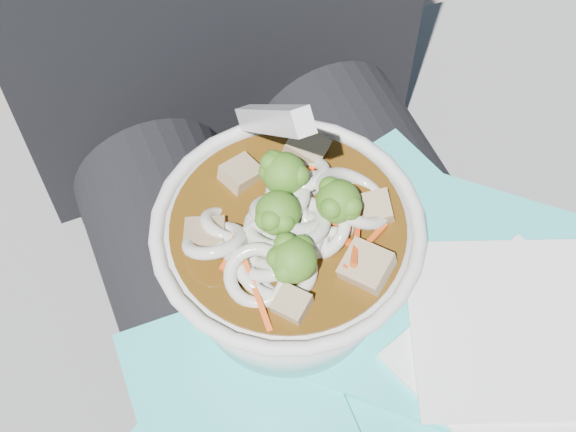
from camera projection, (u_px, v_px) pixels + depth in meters
name	position (u px, v px, depth m)	size (l,w,h in m)	color
stone_ledge	(277.00, 351.00, 0.93)	(1.00, 0.50, 0.45)	slate
lap	(347.00, 367.00, 0.60)	(0.30, 0.48, 0.14)	black
person_body	(300.00, 252.00, 0.63)	(0.34, 0.94, 0.99)	black
plastic_bag	(362.00, 333.00, 0.54)	(0.42, 0.30, 0.02)	#30C8C8
napkins	(521.00, 350.00, 0.52)	(0.18, 0.20, 0.01)	white
udon_bowl	(289.00, 253.00, 0.49)	(0.18, 0.18, 0.20)	white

